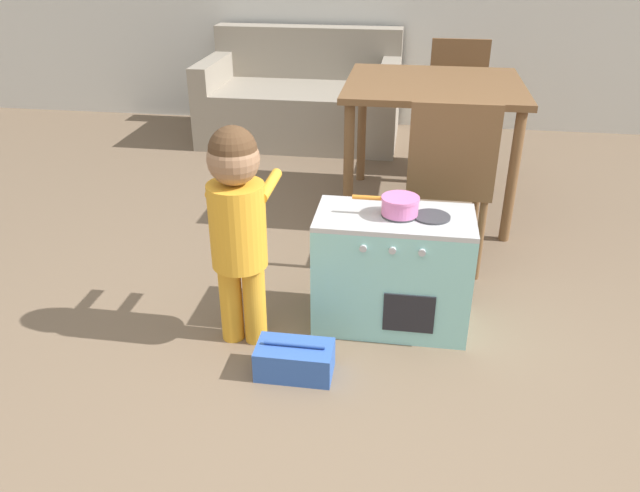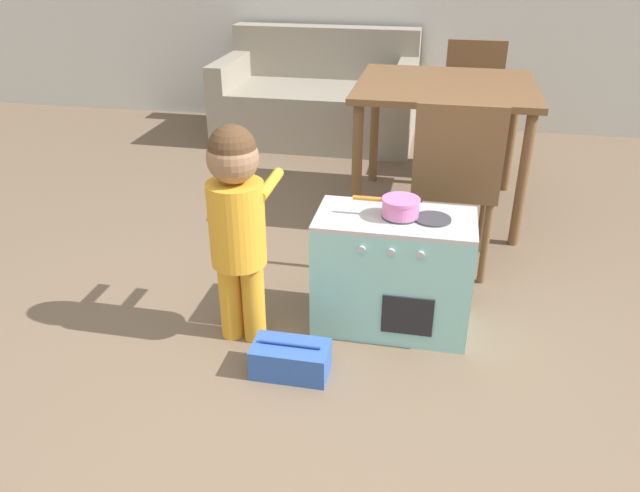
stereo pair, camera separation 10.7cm
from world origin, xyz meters
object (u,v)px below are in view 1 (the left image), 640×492
object	(u,v)px
dining_chair_far	(457,102)
child_figure	(237,214)
toy_pot	(399,204)
couch	(303,100)
toy_basket	(295,360)
dining_chair_near	(449,180)
dining_table	(433,100)
play_kitchen	(392,271)

from	to	relation	value
dining_chair_far	child_figure	bearing A→B (deg)	67.72
toy_pot	couch	world-z (taller)	couch
toy_basket	dining_chair_near	world-z (taller)	dining_chair_near
toy_pot	dining_chair_far	bearing A→B (deg)	81.10
child_figure	couch	distance (m)	2.84
child_figure	dining_chair_far	size ratio (longest dim) A/B	1.06
dining_table	dining_chair_far	bearing A→B (deg)	76.16
toy_pot	dining_table	bearing A→B (deg)	84.02
dining_chair_far	couch	bearing A→B (deg)	-25.43
dining_table	dining_chair_far	world-z (taller)	dining_chair_far
play_kitchen	dining_table	bearing A→B (deg)	83.47
dining_chair_near	dining_chair_far	size ratio (longest dim) A/B	1.00
child_figure	dining_chair_near	distance (m)	1.12
toy_pot	couch	xyz separation A→B (m)	(-0.85, 2.61, -0.26)
toy_pot	child_figure	xyz separation A→B (m)	(-0.60, -0.21, 0.01)
dining_chair_near	dining_chair_far	bearing A→B (deg)	86.08
play_kitchen	toy_basket	world-z (taller)	play_kitchen
play_kitchen	dining_chair_near	distance (m)	0.62
child_figure	toy_basket	bearing A→B (deg)	-38.64
child_figure	couch	bearing A→B (deg)	95.07
dining_table	dining_chair_near	distance (m)	0.79
toy_basket	dining_chair_far	bearing A→B (deg)	74.63
toy_basket	couch	world-z (taller)	couch
play_kitchen	couch	distance (m)	2.74
toy_basket	dining_chair_near	distance (m)	1.18
dining_table	dining_chair_far	distance (m)	0.80
dining_chair_far	couch	size ratio (longest dim) A/B	0.57
toy_basket	couch	size ratio (longest dim) A/B	0.19
toy_pot	dining_chair_near	size ratio (longest dim) A/B	0.31
play_kitchen	couch	size ratio (longest dim) A/B	0.42
child_figure	dining_chair_near	xyz separation A→B (m)	(0.82, 0.75, -0.10)
child_figure	dining_chair_near	world-z (taller)	child_figure
child_figure	dining_chair_far	world-z (taller)	child_figure
toy_basket	dining_chair_far	distance (m)	2.58
couch	toy_basket	bearing A→B (deg)	-80.60
couch	play_kitchen	bearing A→B (deg)	-72.10
toy_pot	couch	bearing A→B (deg)	108.16
couch	child_figure	bearing A→B (deg)	-84.93
dining_table	couch	xyz separation A→B (m)	(-0.99, 1.31, -0.36)
toy_pot	child_figure	bearing A→B (deg)	-160.72
dining_table	toy_basket	bearing A→B (deg)	-106.04
dining_chair_far	dining_chair_near	bearing A→B (deg)	86.08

